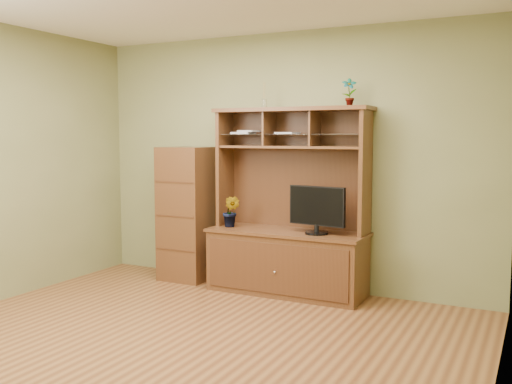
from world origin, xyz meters
The scene contains 8 objects.
room centered at (0.00, 0.00, 1.35)m, with size 4.54×4.04×2.74m.
media_hutch centered at (0.16, 1.73, 0.52)m, with size 1.66×0.61×1.90m.
monitor centered at (0.50, 1.65, 0.90)m, with size 0.60×0.23×0.47m.
orchid_plant centered at (-0.46, 1.65, 0.82)m, with size 0.18×0.15×0.33m, color #345F20.
top_plant centered at (0.76, 1.80, 2.04)m, with size 0.14×0.10×0.27m, color #3A6623.
reed_diffuser centered at (-0.15, 1.81, 2.01)m, with size 0.05×0.05×0.27m.
magazines centered at (-0.21, 1.80, 1.65)m, with size 0.75×0.21×0.04m.
side_cabinet centered at (-1.08, 1.74, 0.74)m, with size 0.53×0.48×1.49m.
Camera 1 is at (2.47, -3.58, 1.61)m, focal length 40.00 mm.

